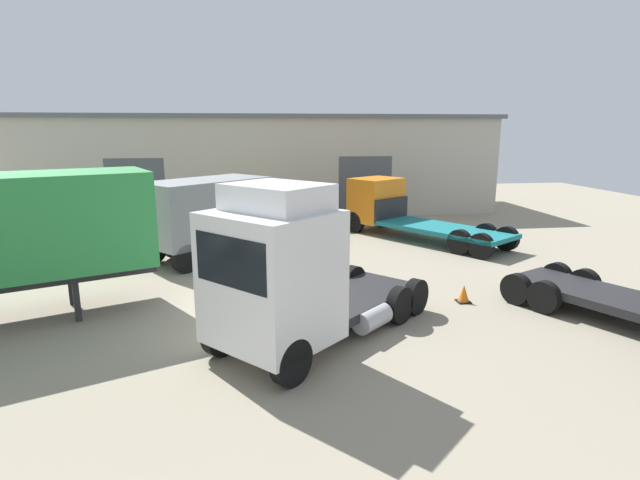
{
  "coord_description": "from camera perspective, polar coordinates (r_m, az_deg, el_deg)",
  "views": [
    {
      "loc": [
        -0.4,
        -14.85,
        5.23
      ],
      "look_at": [
        1.94,
        1.08,
        1.6
      ],
      "focal_mm": 28.0,
      "sensor_mm": 36.0,
      "label": 1
    }
  ],
  "objects": [
    {
      "name": "ground_plane",
      "position": [
        15.75,
        -6.46,
        -6.77
      ],
      "size": [
        60.0,
        60.0,
        0.0
      ],
      "primitive_type": "plane",
      "color": "gray"
    },
    {
      "name": "warehouse_building",
      "position": [
        33.39,
        -7.72,
        8.78
      ],
      "size": [
        30.21,
        9.43,
        6.01
      ],
      "color": "#B7B2A3",
      "rests_on": "ground_plane"
    },
    {
      "name": "tractor_unit_white",
      "position": [
        11.53,
        -3.67,
        -4.08
      ],
      "size": [
        6.39,
        6.14,
        4.05
      ],
      "rotation": [
        0.0,
        0.0,
        -2.4
      ],
      "color": "silver",
      "rests_on": "ground_plane"
    },
    {
      "name": "flatbed_truck_orange",
      "position": [
        24.95,
        8.69,
        3.51
      ],
      "size": [
        6.58,
        8.19,
        2.73
      ],
      "rotation": [
        0.0,
        0.0,
        2.16
      ],
      "color": "orange",
      "rests_on": "ground_plane"
    },
    {
      "name": "box_truck_yellow",
      "position": [
        21.17,
        -10.91,
        3.27
      ],
      "size": [
        6.75,
        6.42,
        3.22
      ],
      "rotation": [
        0.0,
        0.0,
        0.73
      ],
      "color": "yellow",
      "rests_on": "ground_plane"
    },
    {
      "name": "gravel_pile",
      "position": [
        24.81,
        -30.77,
        0.79
      ],
      "size": [
        4.56,
        4.56,
        1.75
      ],
      "color": "#665B4C",
      "rests_on": "ground_plane"
    },
    {
      "name": "traffic_cone",
      "position": [
        15.96,
        16.09,
        -5.97
      ],
      "size": [
        0.4,
        0.4,
        0.55
      ],
      "color": "black",
      "rests_on": "ground_plane"
    }
  ]
}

